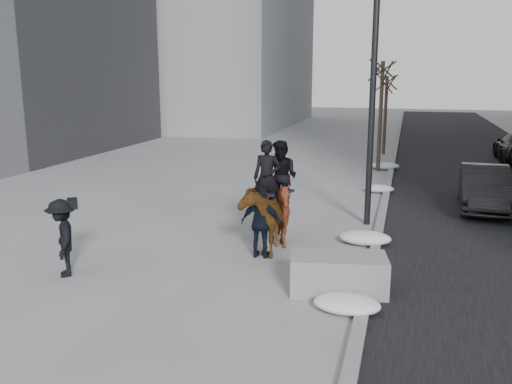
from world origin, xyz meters
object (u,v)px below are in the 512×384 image
(planter, at_px, (338,274))
(mounted_left, at_px, (265,210))
(mounted_right, at_px, (280,204))
(car_near, at_px, (485,188))

(planter, bearing_deg, mounted_left, 133.10)
(mounted_left, relative_size, mounted_right, 1.02)
(mounted_left, distance_m, mounted_right, 0.55)
(mounted_left, bearing_deg, mounted_right, 60.14)
(planter, relative_size, car_near, 0.45)
(car_near, height_order, mounted_right, mounted_right)
(mounted_left, bearing_deg, planter, -46.90)
(planter, height_order, mounted_left, mounted_left)
(car_near, bearing_deg, mounted_left, -131.49)
(mounted_left, bearing_deg, car_near, 45.61)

